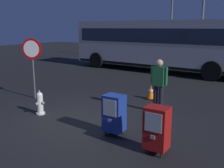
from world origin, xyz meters
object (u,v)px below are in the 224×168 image
newspaper_box_primary (157,128)px  street_light_far_left (172,4)px  bus_far (201,40)px  newspaper_box_secondary (114,113)px  traffic_cone (151,92)px  stop_sign (32,56)px  pedestrian (159,83)px  bus_near (157,43)px  fire_hydrant (40,103)px

newspaper_box_primary → street_light_far_left: 16.03m
bus_far → newspaper_box_secondary: bearing=-86.3°
traffic_cone → newspaper_box_secondary: bearing=-80.0°
stop_sign → newspaper_box_secondary: bearing=-16.2°
bus_far → street_light_far_left: 3.54m
pedestrian → traffic_cone: size_ratio=3.15×
stop_sign → bus_near: size_ratio=0.21×
bus_near → stop_sign: bearing=-94.9°
newspaper_box_primary → pedestrian: 2.80m
newspaper_box_primary → street_light_far_left: (-5.22, 14.67, 3.77)m
newspaper_box_secondary → bus_far: bus_far is taller
stop_sign → street_light_far_left: (0.36, 13.09, 2.74)m
stop_sign → pedestrian: bearing=12.2°
fire_hydrant → stop_sign: 2.31m
newspaper_box_secondary → pedestrian: bearing=84.7°
stop_sign → traffic_cone: stop_sign is taller
pedestrian → traffic_cone: pedestrian is taller
pedestrian → newspaper_box_secondary: bearing=-95.3°
fire_hydrant → newspaper_box_primary: 4.05m
newspaper_box_primary → traffic_cone: (-1.88, 3.84, -0.31)m
stop_sign → street_light_far_left: bearing=88.4°
bus_near → bus_far: size_ratio=1.00×
pedestrian → street_light_far_left: 13.25m
newspaper_box_secondary → traffic_cone: (-0.62, 3.52, -0.31)m
newspaper_box_secondary → bus_near: bearing=107.7°
stop_sign → traffic_cone: size_ratio=4.21×
fire_hydrant → street_light_far_left: 14.84m
newspaper_box_secondary → bus_near: 10.20m
newspaper_box_primary → bus_near: bus_near is taller
street_light_far_left → pedestrian: bearing=-71.0°
fire_hydrant → bus_far: size_ratio=0.07×
fire_hydrant → newspaper_box_secondary: newspaper_box_secondary is taller
newspaper_box_secondary → bus_near: size_ratio=0.10×
pedestrian → stop_sign: bearing=-167.8°
newspaper_box_primary → bus_far: 14.90m
pedestrian → bus_far: 12.18m
stop_sign → bus_near: (1.25, 8.40, 0.11)m
fire_hydrant → traffic_cone: bearing=57.9°
traffic_cone → street_light_far_left: size_ratio=0.07×
newspaper_box_secondary → newspaper_box_primary: bearing=-14.5°
newspaper_box_secondary → pedestrian: size_ratio=0.61×
bus_near → traffic_cone: bearing=-64.6°
stop_sign → bus_near: 8.50m
newspaper_box_primary → bus_near: 10.95m
traffic_cone → fire_hydrant: bearing=-122.1°
pedestrian → bus_near: 8.16m
bus_near → street_light_far_left: size_ratio=1.41×
bus_near → bus_far: (1.48, 4.59, 0.00)m
fire_hydrant → bus_near: (-0.33, 9.55, 1.36)m
pedestrian → bus_near: bearing=113.9°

